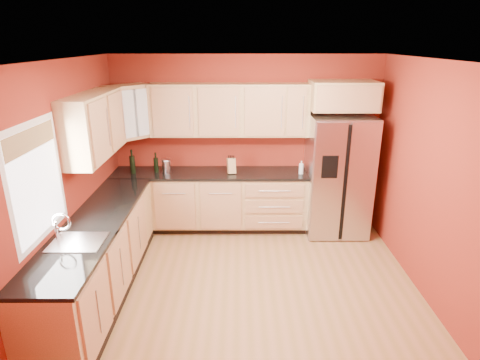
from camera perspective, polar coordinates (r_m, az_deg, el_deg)
The scene contains 23 objects.
floor at distance 4.87m, azimuth 1.26°, elevation -15.60°, with size 4.00×4.00×0.00m, color olive.
ceiling at distance 4.00m, azimuth 1.55°, elevation 16.61°, with size 4.00×4.00×0.00m, color silver.
wall_back at distance 6.17m, azimuth 0.91°, elevation 5.38°, with size 4.00×0.04×2.60m, color maroon.
wall_front at distance 2.49m, azimuth 2.63°, elevation -17.44°, with size 4.00×0.04×2.60m, color maroon.
wall_left at distance 4.66m, azimuth -24.03°, elevation -1.05°, with size 0.04×4.00×2.60m, color maroon.
wall_right at distance 4.76m, azimuth 26.25°, elevation -0.98°, with size 0.04×4.00×2.60m, color maroon.
base_cabinets_back at distance 6.17m, azimuth -4.20°, elevation -3.09°, with size 2.90×0.60×0.88m, color #A1874E.
base_cabinets_left at distance 4.90m, azimuth -19.37°, elevation -10.55°, with size 0.60×2.80×0.88m, color #A1874E.
countertop_back at distance 6.00m, azimuth -4.31°, elevation 0.94°, with size 2.90×0.62×0.04m, color black.
countertop_left at distance 4.69m, azimuth -19.88°, elevation -5.66°, with size 0.62×2.80×0.04m, color black.
upper_cabinets_back at distance 5.91m, azimuth -1.50°, elevation 9.94°, with size 2.30×0.33×0.75m, color #A1874E.
upper_cabinets_left at distance 5.11m, azimuth -19.99°, elevation 7.31°, with size 0.33×1.35×0.75m, color #A1874E.
corner_upper_cabinet at distance 5.95m, azimuth -15.52°, elevation 9.32°, with size 0.62×0.33×0.75m, color #A1874E.
over_fridge_cabinet at distance 5.92m, azimuth 14.46°, elevation 11.58°, with size 0.92×0.60×0.40m, color #A1874E.
refrigerator at distance 6.11m, azimuth 13.72°, elevation 0.65°, with size 0.90×0.75×1.78m, color silver.
window at distance 4.15m, azimuth -26.88°, elevation -0.21°, with size 0.03×0.90×1.00m, color white.
sink_faucet at distance 4.20m, azimuth -22.33°, elevation -6.40°, with size 0.50×0.42×0.30m, color white, non-canonical shape.
canister_left at distance 6.02m, azimuth -10.39°, elevation 1.84°, with size 0.11×0.11×0.18m, color silver.
canister_right at distance 6.06m, azimuth -10.46°, elevation 2.02°, with size 0.12×0.12×0.20m, color silver.
wine_bottle_a at distance 6.10m, azimuth -15.08°, elevation 2.56°, with size 0.08×0.08×0.36m, color black, non-canonical shape.
wine_bottle_b at distance 6.06m, azimuth -11.86°, elevation 2.45°, with size 0.07×0.07×0.30m, color black, non-canonical shape.
knife_block at distance 5.91m, azimuth -1.24°, elevation 2.04°, with size 0.11×0.10×0.23m, color tan.
soap_dispenser at distance 5.95m, azimuth 8.69°, elevation 1.78°, with size 0.07×0.07×0.19m, color silver.
Camera 1 is at (-0.11, -3.99, 2.79)m, focal length 30.00 mm.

